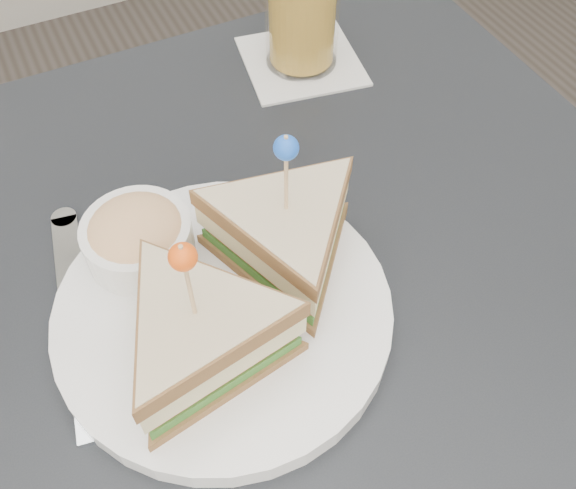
# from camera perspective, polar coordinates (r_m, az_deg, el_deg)

# --- Properties ---
(table) EXTENTS (0.80, 0.80, 0.75)m
(table) POSITION_cam_1_polar(r_m,az_deg,el_deg) (0.63, -0.42, -7.96)
(table) COLOR black
(table) RESTS_ON ground
(plate_meal) EXTENTS (0.36, 0.36, 0.17)m
(plate_meal) POSITION_cam_1_polar(r_m,az_deg,el_deg) (0.52, -5.24, -3.61)
(plate_meal) COLOR white
(plate_meal) RESTS_ON table
(cutlery_knife) EXTENTS (0.06, 0.24, 0.01)m
(cutlery_knife) POSITION_cam_1_polar(r_m,az_deg,el_deg) (0.57, -18.32, -6.60)
(cutlery_knife) COLOR silver
(cutlery_knife) RESTS_ON table
(drink_set) EXTENTS (0.15, 0.15, 0.17)m
(drink_set) POSITION_cam_1_polar(r_m,az_deg,el_deg) (0.75, 1.28, 20.49)
(drink_set) COLOR silver
(drink_set) RESTS_ON table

